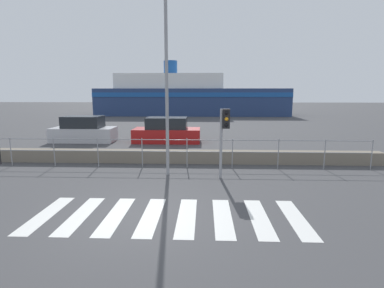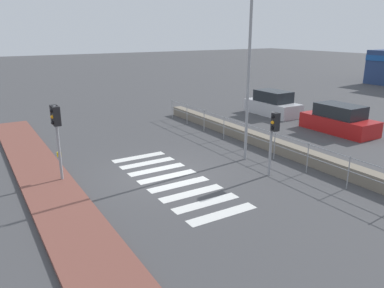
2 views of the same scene
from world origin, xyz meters
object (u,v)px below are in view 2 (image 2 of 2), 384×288
at_px(streetlamp, 246,61).
at_px(parked_car_silver, 273,104).
at_px(traffic_light_near, 56,123).
at_px(parked_car_red, 339,120).
at_px(traffic_light_far, 273,130).

relative_size(streetlamp, parked_car_silver, 1.79).
bearing_deg(traffic_light_near, parked_car_red, 87.76).
relative_size(traffic_light_far, parked_car_silver, 0.65).
xyz_separation_m(traffic_light_near, traffic_light_far, (3.58, 6.98, -0.40)).
distance_m(parked_car_silver, parked_car_red, 5.23).
relative_size(traffic_light_near, traffic_light_far, 1.15).
relative_size(traffic_light_near, streetlamp, 0.41).
xyz_separation_m(streetlamp, parked_car_silver, (-6.17, 7.50, -3.52)).
bearing_deg(streetlamp, traffic_light_far, -7.42).
bearing_deg(parked_car_silver, parked_car_red, 0.00).
xyz_separation_m(traffic_light_far, parked_car_red, (-3.01, 7.77, -1.18)).
bearing_deg(traffic_light_far, parked_car_silver, 136.67).
xyz_separation_m(traffic_light_near, parked_car_red, (0.58, 14.75, -1.59)).
relative_size(traffic_light_near, parked_car_silver, 0.74).
distance_m(streetlamp, parked_car_silver, 10.33).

